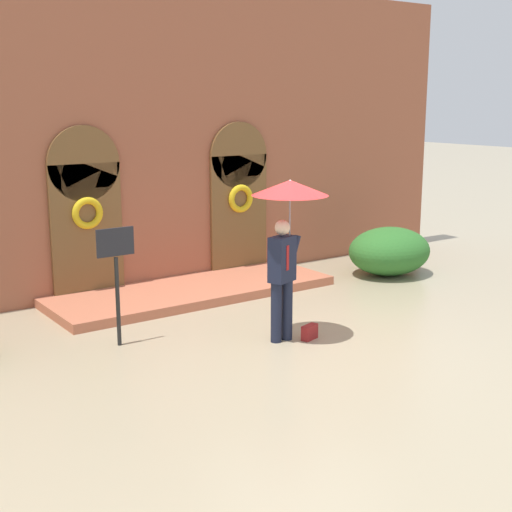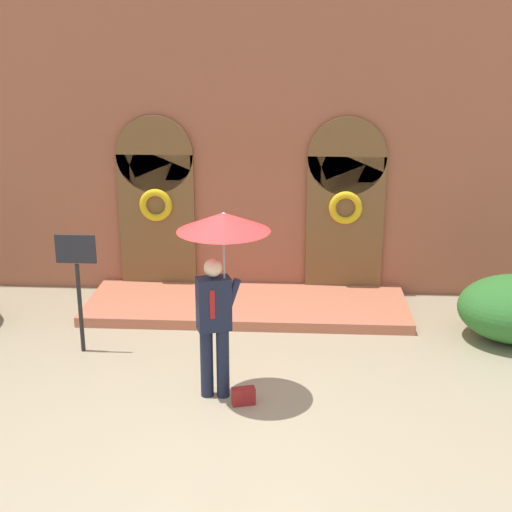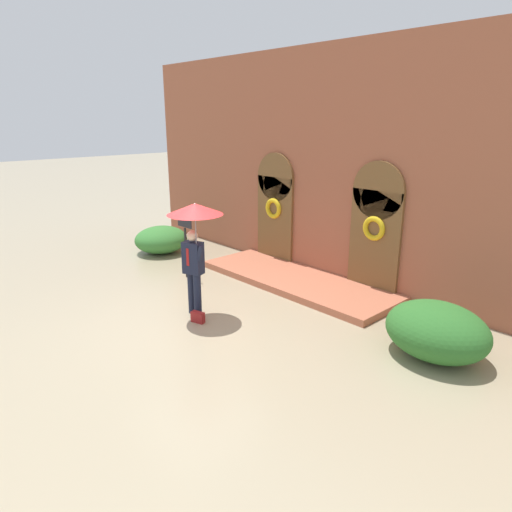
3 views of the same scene
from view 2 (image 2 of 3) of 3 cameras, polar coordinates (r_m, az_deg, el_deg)
ground_plane at (r=8.96m, az=-2.16°, el=-11.57°), size 80.00×80.00×0.00m
building_facade at (r=12.09m, az=-0.40°, el=9.54°), size 14.00×2.30×5.60m
person_with_umbrella at (r=8.35m, az=-2.82°, el=0.51°), size 1.10×1.10×2.36m
handbag at (r=8.85m, az=-1.00°, el=-11.15°), size 0.30×0.19×0.22m
sign_post at (r=10.13m, az=-14.09°, el=-1.39°), size 0.56×0.06×1.72m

